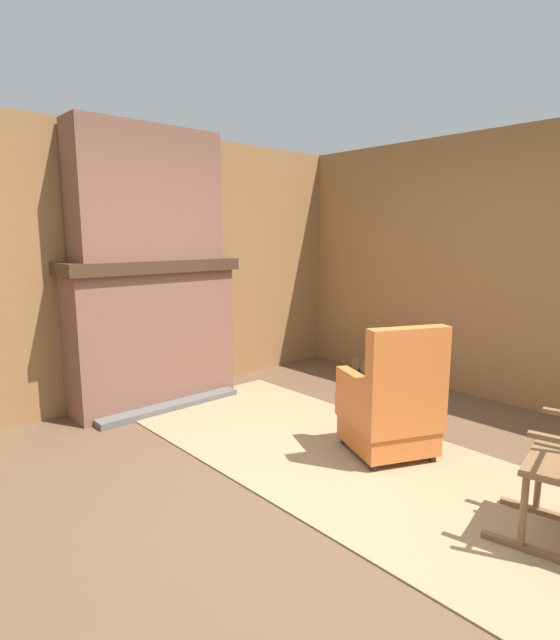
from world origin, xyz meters
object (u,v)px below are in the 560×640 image
(storage_case, at_px, (204,250))
(firewood_stack, at_px, (379,371))
(armchair, at_px, (391,408))
(oil_lamp_vase, at_px, (92,251))

(storage_case, bearing_deg, firewood_stack, 52.06)
(armchair, bearing_deg, storage_case, 26.26)
(armchair, bearing_deg, firewood_stack, -26.20)
(armchair, relative_size, firewood_stack, 1.75)
(armchair, height_order, firewood_stack, armchair)
(firewood_stack, xyz_separation_m, storage_case, (-1.14, -1.47, 1.31))
(firewood_stack, relative_size, oil_lamp_vase, 2.13)
(armchair, relative_size, oil_lamp_vase, 3.73)
(firewood_stack, xyz_separation_m, oil_lamp_vase, (-1.14, -2.62, 1.33))
(oil_lamp_vase, distance_m, storage_case, 1.15)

